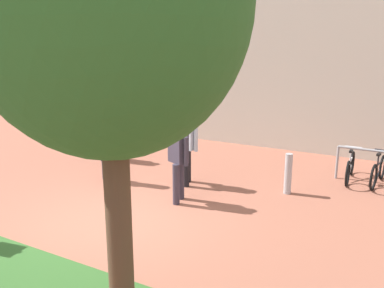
% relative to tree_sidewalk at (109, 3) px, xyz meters
% --- Properties ---
extents(ground_plane, '(60.00, 60.00, 0.00)m').
position_rel_tree_sidewalk_xyz_m(ground_plane, '(-2.03, 2.21, -3.57)').
color(ground_plane, '#9E5B47').
extents(planter_strip, '(7.00, 1.10, 0.16)m').
position_rel_tree_sidewalk_xyz_m(planter_strip, '(-1.59, 0.12, -3.49)').
color(planter_strip, '#336028').
rests_on(planter_strip, ground).
extents(tree_sidewalk, '(2.73, 2.73, 5.09)m').
position_rel_tree_sidewalk_xyz_m(tree_sidewalk, '(0.00, 0.00, 0.00)').
color(tree_sidewalk, brown).
rests_on(tree_sidewalk, ground).
extents(bollard_steel, '(0.16, 0.16, 0.90)m').
position_rel_tree_sidewalk_xyz_m(bollard_steel, '(0.38, 5.25, -3.12)').
color(bollard_steel, '#ADADB2').
rests_on(bollard_steel, ground).
extents(person_suited_navy, '(0.57, 0.44, 1.72)m').
position_rel_tree_sidewalk_xyz_m(person_suited_navy, '(-1.47, 3.70, -2.59)').
color(person_suited_navy, '#383342').
rests_on(person_suited_navy, ground).
extents(person_suited_dark, '(0.55, 0.48, 1.72)m').
position_rel_tree_sidewalk_xyz_m(person_suited_dark, '(-4.88, 5.45, -2.59)').
color(person_suited_dark, '#2D2D38').
rests_on(person_suited_dark, ground).
extents(person_shirt_blue, '(0.60, 0.46, 1.72)m').
position_rel_tree_sidewalk_xyz_m(person_shirt_blue, '(-1.84, 4.72, -2.59)').
color(person_shirt_blue, black).
rests_on(person_shirt_blue, ground).
extents(person_shirt_white, '(0.61, 0.31, 1.72)m').
position_rel_tree_sidewalk_xyz_m(person_shirt_white, '(-3.66, 3.99, -2.59)').
color(person_shirt_white, '#2D2D38').
rests_on(person_shirt_white, ground).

